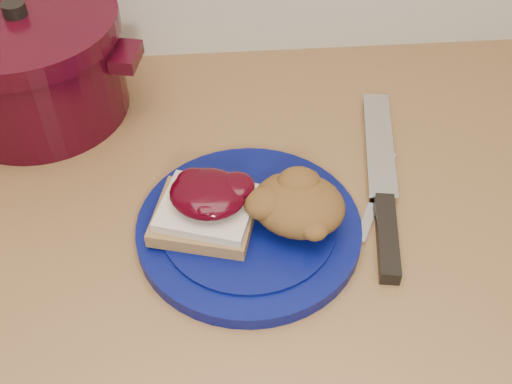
{
  "coord_description": "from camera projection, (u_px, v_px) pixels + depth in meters",
  "views": [
    {
      "loc": [
        0.01,
        0.92,
        1.48
      ],
      "look_at": [
        0.05,
        1.44,
        0.95
      ],
      "focal_mm": 45.0,
      "sensor_mm": 36.0,
      "label": 1
    }
  ],
  "objects": [
    {
      "name": "chef_knife",
      "position": [
        385.0,
        209.0,
        0.78
      ],
      "size": [
        0.08,
        0.33,
        0.02
      ],
      "rotation": [
        0.0,
        0.0,
        1.41
      ],
      "color": "black",
      "rests_on": "wood_countertop"
    },
    {
      "name": "butter_knife",
      "position": [
        377.0,
        194.0,
        0.8
      ],
      "size": [
        0.08,
        0.15,
        0.0
      ],
      "primitive_type": "cube",
      "rotation": [
        0.0,
        0.0,
        1.11
      ],
      "color": "silver",
      "rests_on": "wood_countertop"
    },
    {
      "name": "stuffing_mound",
      "position": [
        298.0,
        205.0,
        0.73
      ],
      "size": [
        0.13,
        0.13,
        0.05
      ],
      "primitive_type": "ellipsoid",
      "rotation": [
        0.0,
        0.0,
        -0.37
      ],
      "color": "brown",
      "rests_on": "plate"
    },
    {
      "name": "base_cabinet",
      "position": [
        228.0,
        368.0,
        1.16
      ],
      "size": [
        4.0,
        0.6,
        0.86
      ],
      "primitive_type": "cube",
      "color": "beige",
      "rests_on": "floor"
    },
    {
      "name": "sandwich",
      "position": [
        206.0,
        206.0,
        0.73
      ],
      "size": [
        0.13,
        0.12,
        0.06
      ],
      "rotation": [
        0.0,
        0.0,
        -0.37
      ],
      "color": "olive",
      "rests_on": "plate"
    },
    {
      "name": "plate",
      "position": [
        249.0,
        229.0,
        0.76
      ],
      "size": [
        0.34,
        0.34,
        0.02
      ],
      "primitive_type": "cylinder",
      "rotation": [
        0.0,
        0.0,
        -0.37
      ],
      "color": "#050B4E",
      "rests_on": "wood_countertop"
    },
    {
      "name": "dutch_oven",
      "position": [
        30.0,
        63.0,
        0.87
      ],
      "size": [
        0.31,
        0.31,
        0.17
      ],
      "rotation": [
        0.0,
        0.0,
        -0.21
      ],
      "color": "#33050F",
      "rests_on": "wood_countertop"
    }
  ]
}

